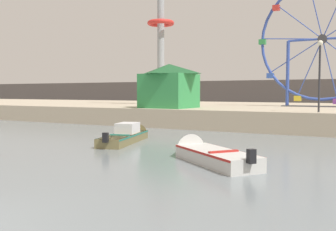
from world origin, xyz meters
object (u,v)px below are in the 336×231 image
motorboat_pale_grey (204,153)px  promenade_lamp_near (320,66)px  drop_tower_steel_tower (161,32)px  motorboat_olive_wood (130,135)px  ferris_wheel_blue_frame (322,42)px  carnival_booth_green_kiosk (169,85)px

motorboat_pale_grey → promenade_lamp_near: bearing=-65.4°
drop_tower_steel_tower → promenade_lamp_near: drop_tower_steel_tower is taller
motorboat_pale_grey → promenade_lamp_near: (2.57, 11.29, 3.86)m
motorboat_olive_wood → drop_tower_steel_tower: drop_tower_steel_tower is taller
drop_tower_steel_tower → promenade_lamp_near: 18.53m
promenade_lamp_near → motorboat_olive_wood: bearing=-137.2°
motorboat_pale_grey → motorboat_olive_wood: size_ratio=0.80×
motorboat_pale_grey → promenade_lamp_near: 12.20m
motorboat_olive_wood → ferris_wheel_blue_frame: bearing=-39.3°
ferris_wheel_blue_frame → drop_tower_steel_tower: size_ratio=0.65×
motorboat_olive_wood → drop_tower_steel_tower: bearing=9.1°
carnival_booth_green_kiosk → drop_tower_steel_tower: bearing=126.4°
drop_tower_steel_tower → carnival_booth_green_kiosk: drop_tower_steel_tower is taller
ferris_wheel_blue_frame → promenade_lamp_near: 9.42m
drop_tower_steel_tower → motorboat_pale_grey: bearing=-56.1°
ferris_wheel_blue_frame → drop_tower_steel_tower: (-14.87, -0.52, 1.87)m
ferris_wheel_blue_frame → carnival_booth_green_kiosk: size_ratio=2.59×
ferris_wheel_blue_frame → carnival_booth_green_kiosk: ferris_wheel_blue_frame is taller
motorboat_olive_wood → promenade_lamp_near: 12.03m
ferris_wheel_blue_frame → promenade_lamp_near: (0.99, -9.02, -2.54)m
carnival_booth_green_kiosk → promenade_lamp_near: size_ratio=0.95×
motorboat_pale_grey → motorboat_olive_wood: motorboat_olive_wood is taller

